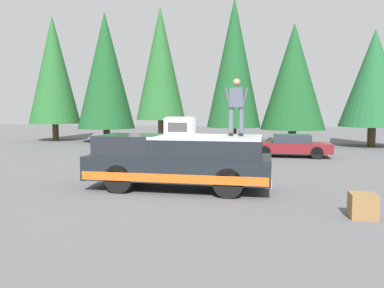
# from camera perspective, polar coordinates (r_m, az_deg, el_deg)

# --- Properties ---
(ground_plane) EXTENTS (90.00, 90.00, 0.00)m
(ground_plane) POSITION_cam_1_polar(r_m,az_deg,el_deg) (11.81, -3.01, -6.64)
(ground_plane) COLOR #565659
(pickup_truck) EXTENTS (2.01, 5.54, 1.65)m
(pickup_truck) POSITION_cam_1_polar(r_m,az_deg,el_deg) (11.45, -1.94, -2.57)
(pickup_truck) COLOR black
(pickup_truck) RESTS_ON ground
(compressor_unit) EXTENTS (0.65, 0.84, 0.56)m
(compressor_unit) POSITION_cam_1_polar(r_m,az_deg,el_deg) (11.42, -1.85, 2.72)
(compressor_unit) COLOR silver
(compressor_unit) RESTS_ON pickup_truck
(person_on_truck_bed) EXTENTS (0.29, 0.72, 1.69)m
(person_on_truck_bed) POSITION_cam_1_polar(r_m,az_deg,el_deg) (11.25, 6.75, 5.83)
(person_on_truck_bed) COLOR #4C515B
(person_on_truck_bed) RESTS_ON pickup_truck
(parked_car_maroon) EXTENTS (1.64, 4.10, 1.16)m
(parked_car_maroon) POSITION_cam_1_polar(r_m,az_deg,el_deg) (20.13, 14.64, -0.24)
(parked_car_maroon) COLOR maroon
(parked_car_maroon) RESTS_ON ground
(wooden_crate) EXTENTS (0.56, 0.56, 0.56)m
(wooden_crate) POSITION_cam_1_polar(r_m,az_deg,el_deg) (9.33, 24.47, -8.52)
(wooden_crate) COLOR olive
(wooden_crate) RESTS_ON ground
(conifer_far_left) EXTENTS (4.25, 4.25, 7.66)m
(conifer_far_left) POSITION_cam_1_polar(r_m,az_deg,el_deg) (27.47, 25.86, 8.97)
(conifer_far_left) COLOR #4C3826
(conifer_far_left) RESTS_ON ground
(conifer_left) EXTENTS (4.18, 4.18, 8.07)m
(conifer_left) POSITION_cam_1_polar(r_m,az_deg,el_deg) (25.85, 15.14, 9.81)
(conifer_left) COLOR #4C3826
(conifer_left) RESTS_ON ground
(conifer_center_left) EXTENTS (3.64, 3.64, 9.92)m
(conifer_center_left) POSITION_cam_1_polar(r_m,az_deg,el_deg) (26.11, 6.39, 12.08)
(conifer_center_left) COLOR #4C3826
(conifer_center_left) RESTS_ON ground
(conifer_center_right) EXTENTS (3.43, 3.43, 9.54)m
(conifer_center_right) POSITION_cam_1_polar(r_m,az_deg,el_deg) (26.80, -4.80, 12.03)
(conifer_center_right) COLOR #4C3826
(conifer_center_right) RESTS_ON ground
(conifer_right) EXTENTS (4.28, 4.28, 9.75)m
(conifer_right) POSITION_cam_1_polar(r_m,az_deg,el_deg) (29.60, -12.98, 10.77)
(conifer_right) COLOR #4C3826
(conifer_right) RESTS_ON ground
(conifer_far_right) EXTENTS (3.92, 3.92, 9.78)m
(conifer_far_right) POSITION_cam_1_polar(r_m,az_deg,el_deg) (31.97, -20.25, 10.48)
(conifer_far_right) COLOR #4C3826
(conifer_far_right) RESTS_ON ground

